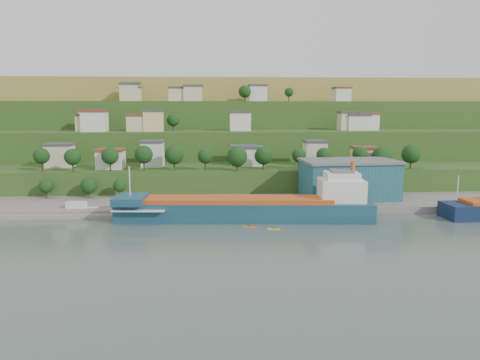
{
  "coord_description": "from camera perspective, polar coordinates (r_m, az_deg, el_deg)",
  "views": [
    {
      "loc": [
        -6.66,
        -121.12,
        31.98
      ],
      "look_at": [
        1.26,
        15.0,
        10.84
      ],
      "focal_mm": 35.0,
      "sensor_mm": 36.0,
      "label": 1
    }
  ],
  "objects": [
    {
      "name": "warehouse",
      "position": [
        160.46,
        13.11,
        0.14
      ],
      "size": [
        32.26,
        21.13,
        12.8
      ],
      "rotation": [
        0.0,
        0.0,
        0.07
      ],
      "color": "#1F4C5F",
      "rests_on": "quay"
    },
    {
      "name": "kayak_orange",
      "position": [
        126.9,
        1.17,
        -5.66
      ],
      "size": [
        3.62,
        1.89,
        0.91
      ],
      "rotation": [
        0.0,
        0.0,
        -0.37
      ],
      "color": "orange",
      "rests_on": "ground"
    },
    {
      "name": "hillside",
      "position": [
        291.64,
        -2.01,
        2.53
      ],
      "size": [
        360.0,
        211.45,
        96.0
      ],
      "color": "#284719",
      "rests_on": "ground"
    },
    {
      "name": "cargo_ship_near",
      "position": [
        135.15,
        1.54,
        -3.57
      ],
      "size": [
        73.8,
        16.1,
        18.81
      ],
      "rotation": [
        0.0,
        0.0,
        -0.06
      ],
      "color": "#133249",
      "rests_on": "ground"
    },
    {
      "name": "quay",
      "position": [
        154.82,
        6.67,
        -3.17
      ],
      "size": [
        220.0,
        26.0,
        4.0
      ],
      "primitive_type": "cube",
      "color": "slate",
      "rests_on": "ground"
    },
    {
      "name": "caravan",
      "position": [
        149.82,
        -19.31,
        -3.02
      ],
      "size": [
        5.98,
        2.87,
        2.71
      ],
      "primitive_type": "cube",
      "rotation": [
        0.0,
        0.0,
        -0.08
      ],
      "color": "silver",
      "rests_on": "pebble_beach"
    },
    {
      "name": "pebble_beach",
      "position": [
        154.41,
        -21.54,
        -3.77
      ],
      "size": [
        40.0,
        18.0,
        2.4
      ],
      "primitive_type": "cube",
      "color": "slate",
      "rests_on": "ground"
    },
    {
      "name": "kayak_yellow",
      "position": [
        124.82,
        4.16,
        -5.94
      ],
      "size": [
        3.36,
        1.44,
        0.83
      ],
      "rotation": [
        0.0,
        0.0,
        -0.27
      ],
      "color": "yellow",
      "rests_on": "ground"
    },
    {
      "name": "ground",
      "position": [
        125.44,
        -0.18,
        -5.96
      ],
      "size": [
        500.0,
        500.0,
        0.0
      ],
      "primitive_type": "plane",
      "color": "#404E49",
      "rests_on": "ground"
    },
    {
      "name": "dinghy",
      "position": [
        149.13,
        -17.79,
        -3.36
      ],
      "size": [
        4.55,
        2.62,
        0.86
      ],
      "primitive_type": "cube",
      "rotation": [
        0.0,
        0.0,
        0.25
      ],
      "color": "silver",
      "rests_on": "pebble_beach"
    }
  ]
}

